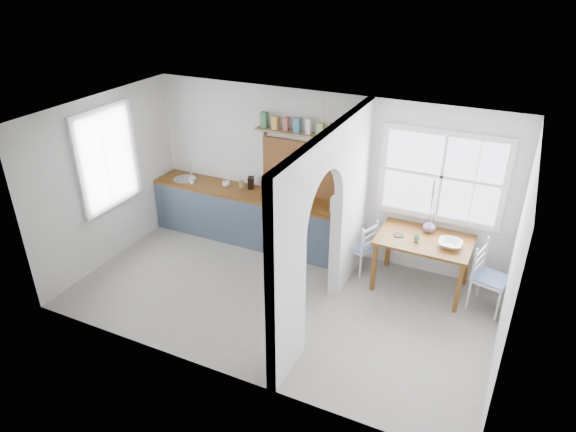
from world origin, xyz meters
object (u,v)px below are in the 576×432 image
at_px(dining_table, 421,263).
at_px(chair_right, 492,278).
at_px(kettle, 335,204).
at_px(vase, 429,226).
at_px(chair_left, 359,246).

xyz_separation_m(dining_table, chair_right, (0.96, -0.09, 0.07)).
relative_size(kettle, vase, 1.39).
xyz_separation_m(chair_left, vase, (0.96, 0.16, 0.48)).
height_order(kettle, vase, kettle).
bearing_deg(chair_right, vase, 85.58).
relative_size(chair_left, vase, 4.54).
height_order(chair_left, chair_right, chair_right).
height_order(dining_table, vase, vase).
bearing_deg(vase, dining_table, -91.61).
bearing_deg(vase, chair_left, -170.78).
bearing_deg(kettle, dining_table, 8.54).
distance_m(chair_left, vase, 1.09).
bearing_deg(kettle, vase, 17.89).
relative_size(dining_table, vase, 6.95).
xyz_separation_m(chair_left, chair_right, (1.92, -0.16, 0.06)).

